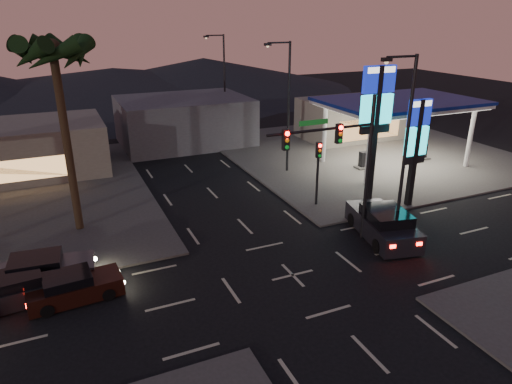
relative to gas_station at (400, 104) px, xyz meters
name	(u,v)px	position (x,y,z in m)	size (l,w,h in m)	color
ground	(293,275)	(-16.00, -12.00, -5.08)	(140.00, 140.00, 0.00)	black
corner_lot_ne	(364,152)	(0.00, 4.00, -5.02)	(24.00, 24.00, 0.12)	#47443F
gas_station	(400,104)	(0.00, 0.00, 0.00)	(12.20, 8.20, 5.47)	silver
convenience_store	(352,119)	(2.00, 9.00, -3.08)	(10.00, 6.00, 4.00)	#726B5B
pylon_sign_tall	(376,110)	(-7.50, -6.50, 1.31)	(2.20, 0.35, 9.00)	black
pylon_sign_short	(416,137)	(-5.00, -7.50, -0.42)	(1.60, 0.35, 7.00)	black
traffic_signal_mast	(342,152)	(-12.24, -10.01, 0.15)	(6.10, 0.39, 8.00)	black
pedestal_signal	(318,164)	(-10.50, -5.02, -2.16)	(0.32, 0.39, 4.30)	black
streetlight_near	(403,141)	(-9.21, -11.00, 0.64)	(2.14, 0.25, 10.00)	black
streetlight_mid	(286,100)	(-9.21, 2.00, 0.64)	(2.14, 0.25, 10.00)	black
streetlight_far	(223,79)	(-9.21, 16.00, 0.64)	(2.14, 0.25, 10.00)	black
palm_a	(55,63)	(-25.00, -2.50, 4.35)	(4.41, 4.41, 10.86)	black
building_far_mid	(184,121)	(-14.00, 14.00, -2.88)	(12.00, 9.00, 4.40)	#4C4C51
hill_right	(204,73)	(-1.00, 48.00, -2.58)	(50.00, 50.00, 5.00)	black
hill_center	(114,81)	(-16.00, 48.00, -3.08)	(60.00, 60.00, 4.00)	black
car_lane_a_front	(23,288)	(-27.77, -9.10, -4.43)	(4.39, 2.11, 1.39)	black
car_lane_a_mid	(74,287)	(-25.73, -9.86, -4.47)	(4.13, 1.96, 1.32)	black
car_lane_b_front	(43,272)	(-26.94, -8.01, -4.40)	(4.66, 2.26, 1.48)	#515154
suv_station	(383,224)	(-9.50, -10.50, -4.25)	(3.36, 5.71, 1.79)	black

